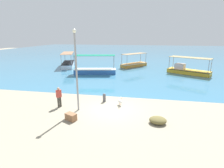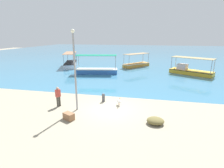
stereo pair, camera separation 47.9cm
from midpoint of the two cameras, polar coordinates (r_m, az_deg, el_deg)
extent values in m
plane|color=gray|center=(14.31, 0.30, -8.19)|extent=(120.00, 120.00, 0.00)
cube|color=teal|center=(61.14, 9.63, 10.07)|extent=(110.00, 90.00, 0.00)
cube|color=gold|center=(29.37, 24.81, 3.50)|extent=(6.32, 4.71, 0.61)
cube|color=black|center=(29.32, 24.87, 4.00)|extent=(6.38, 4.76, 0.08)
cylinder|color=#99999E|center=(29.37, 30.84, 5.20)|extent=(0.08, 0.08, 1.87)
cylinder|color=#99999E|center=(27.69, 30.14, 4.78)|extent=(0.08, 0.08, 1.87)
cylinder|color=#99999E|center=(30.85, 20.54, 6.83)|extent=(0.08, 0.08, 1.87)
cylinder|color=#99999E|center=(29.26, 19.30, 6.50)|extent=(0.08, 0.08, 1.87)
cube|color=#8A7B50|center=(29.04, 25.31, 7.74)|extent=(6.20, 4.70, 0.05)
cube|color=beige|center=(29.65, 22.42, 5.27)|extent=(1.85, 1.86, 0.82)
cube|color=white|center=(34.17, -12.96, 6.27)|extent=(3.87, 6.61, 0.83)
cube|color=black|center=(34.11, -12.99, 6.90)|extent=(3.93, 6.66, 0.08)
cylinder|color=#99999E|center=(31.03, -12.07, 7.78)|extent=(0.08, 0.08, 1.71)
cylinder|color=#99999E|center=(31.22, -15.14, 7.63)|extent=(0.08, 0.08, 1.71)
cylinder|color=#99999E|center=(36.81, -11.34, 9.02)|extent=(0.08, 0.08, 1.71)
cylinder|color=#99999E|center=(36.97, -13.94, 8.89)|extent=(0.08, 0.08, 1.71)
cube|color=#8D674A|center=(33.90, -13.18, 9.85)|extent=(3.90, 6.46, 0.05)
cube|color=orange|center=(33.48, 8.32, 6.15)|extent=(4.84, 5.29, 0.65)
cube|color=silver|center=(33.44, 8.34, 6.63)|extent=(4.89, 5.34, 0.08)
cylinder|color=#99999E|center=(31.05, 6.04, 7.73)|extent=(0.08, 0.08, 1.76)
cylinder|color=#99999E|center=(32.06, 4.32, 8.03)|extent=(0.08, 0.08, 1.76)
cylinder|color=#99999E|center=(34.71, 12.18, 8.31)|extent=(0.08, 0.08, 1.76)
cylinder|color=#99999E|center=(35.61, 10.48, 8.58)|extent=(0.08, 0.08, 1.76)
cube|color=#967853|center=(33.20, 8.47, 9.74)|extent=(4.78, 5.20, 0.05)
cube|color=#3067B5|center=(27.27, -4.51, 4.21)|extent=(6.53, 2.87, 0.75)
cube|color=silver|center=(27.20, -4.52, 4.90)|extent=(6.58, 2.92, 0.08)
cylinder|color=#99999E|center=(26.75, -10.99, 6.80)|extent=(0.08, 0.08, 2.06)
cylinder|color=#99999E|center=(28.18, -10.37, 7.27)|extent=(0.08, 0.08, 2.06)
cylinder|color=#99999E|center=(26.16, 1.67, 6.88)|extent=(0.08, 0.08, 2.06)
cylinder|color=#99999E|center=(27.62, 1.65, 7.35)|extent=(0.08, 0.08, 2.06)
cube|color=#0D7254|center=(26.89, -4.62, 9.34)|extent=(6.35, 2.93, 0.05)
cylinder|color=#E0997A|center=(15.08, 3.36, -6.47)|extent=(0.03, 0.03, 0.22)
cylinder|color=#E0997A|center=(15.05, 3.00, -6.51)|extent=(0.03, 0.03, 0.22)
ellipsoid|color=white|center=(14.95, 3.24, -5.66)|extent=(0.51, 0.63, 0.32)
ellipsoid|color=white|center=(15.16, 2.93, -5.26)|extent=(0.18, 0.20, 0.10)
cylinder|color=white|center=(14.73, 3.44, -5.05)|extent=(0.07, 0.07, 0.26)
sphere|color=white|center=(14.68, 3.45, -4.46)|extent=(0.11, 0.11, 0.11)
cone|color=#E5933F|center=(14.53, 3.67, -4.71)|extent=(0.19, 0.29, 0.06)
cylinder|color=gray|center=(13.56, -10.94, 3.44)|extent=(0.14, 0.14, 5.96)
sphere|color=#EAEACC|center=(13.27, -11.66, 16.60)|extent=(0.28, 0.28, 0.28)
cylinder|color=#47474C|center=(15.74, -1.94, -4.73)|extent=(0.27, 0.27, 0.61)
sphere|color=#4C4C51|center=(15.63, -1.95, -3.57)|extent=(0.28, 0.28, 0.28)
cylinder|color=#403E36|center=(15.27, -16.49, -5.56)|extent=(0.16, 0.16, 0.85)
cylinder|color=#403E36|center=(15.33, -15.87, -5.43)|extent=(0.16, 0.16, 0.85)
cube|color=#B93E35|center=(15.06, -16.39, -2.89)|extent=(0.43, 0.45, 0.62)
sphere|color=tan|center=(14.94, -16.52, -1.36)|extent=(0.22, 0.22, 0.22)
ellipsoid|color=brown|center=(12.43, 15.09, -11.52)|extent=(1.17, 0.99, 0.45)
cube|color=#926443|center=(12.87, -12.88, -10.25)|extent=(0.91, 0.75, 0.50)
camera|label=1|loc=(0.24, -89.25, 0.21)|focal=28.00mm
camera|label=2|loc=(0.24, 90.75, -0.21)|focal=28.00mm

